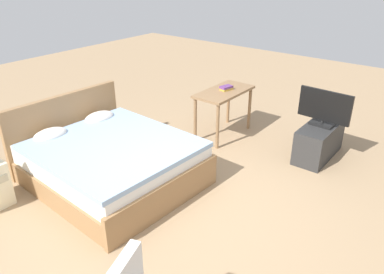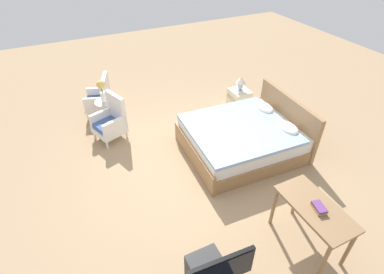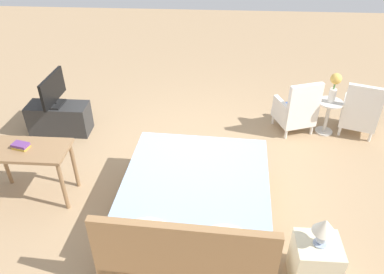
# 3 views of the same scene
# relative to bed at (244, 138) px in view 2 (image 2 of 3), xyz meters

# --- Properties ---
(ground_plane) EXTENTS (16.00, 16.00, 0.00)m
(ground_plane) POSITION_rel_bed_xyz_m (0.04, -1.13, -0.30)
(ground_plane) COLOR #A38460
(bed) EXTENTS (1.83, 2.13, 0.96)m
(bed) POSITION_rel_bed_xyz_m (0.00, 0.00, 0.00)
(bed) COLOR #997047
(bed) RESTS_ON ground_plane
(armchair_by_window_left) EXTENTS (0.69, 0.69, 0.92)m
(armchair_by_window_left) POSITION_rel_bed_xyz_m (-2.51, -2.15, 0.08)
(armchair_by_window_left) COLOR white
(armchair_by_window_left) RESTS_ON ground_plane
(armchair_by_window_right) EXTENTS (0.69, 0.69, 0.92)m
(armchair_by_window_right) POSITION_rel_bed_xyz_m (-1.51, -2.15, 0.08)
(armchair_by_window_right) COLOR white
(armchair_by_window_right) RESTS_ON ground_plane
(side_table) EXTENTS (0.40, 0.40, 0.57)m
(side_table) POSITION_rel_bed_xyz_m (-2.01, -2.14, 0.06)
(side_table) COLOR beige
(side_table) RESTS_ON ground_plane
(flower_vase) EXTENTS (0.17, 0.17, 0.48)m
(flower_vase) POSITION_rel_bed_xyz_m (-2.01, -2.14, 0.56)
(flower_vase) COLOR silver
(flower_vase) RESTS_ON side_table
(nightstand) EXTENTS (0.44, 0.41, 0.55)m
(nightstand) POSITION_rel_bed_xyz_m (-1.24, 0.69, -0.02)
(nightstand) COLOR beige
(nightstand) RESTS_ON ground_plane
(table_lamp) EXTENTS (0.22, 0.22, 0.33)m
(table_lamp) POSITION_rel_bed_xyz_m (-1.24, 0.69, 0.46)
(table_lamp) COLOR #9EADC6
(table_lamp) RESTS_ON nightstand
(tv_flatscreen) EXTENTS (0.22, 0.74, 0.51)m
(tv_flatscreen) POSITION_rel_bed_xyz_m (2.31, -1.87, 0.46)
(tv_flatscreen) COLOR black
(tv_flatscreen) RESTS_ON tv_stand
(vanity_desk) EXTENTS (1.04, 0.52, 0.75)m
(vanity_desk) POSITION_rel_bed_xyz_m (2.08, -0.36, 0.34)
(vanity_desk) COLOR #8E6B47
(vanity_desk) RESTS_ON ground_plane
(book_stack) EXTENTS (0.22, 0.17, 0.06)m
(book_stack) POSITION_rel_bed_xyz_m (2.13, -0.37, 0.49)
(book_stack) COLOR #B79333
(book_stack) RESTS_ON vanity_desk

